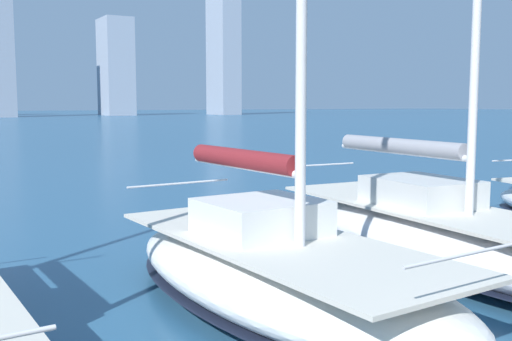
{
  "coord_description": "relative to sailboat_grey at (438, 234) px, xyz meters",
  "views": [
    {
      "loc": [
        4.35,
        1.42,
        3.22
      ],
      "look_at": [
        -0.22,
        -6.52,
        2.2
      ],
      "focal_mm": 42.0,
      "sensor_mm": 36.0,
      "label": 1
    }
  ],
  "objects": [
    {
      "name": "sailboat_grey",
      "position": [
        0.0,
        0.0,
        0.0
      ],
      "size": [
        3.17,
        9.66,
        10.64
      ],
      "color": "white",
      "rests_on": "ground"
    },
    {
      "name": "sailboat_maroon",
      "position": [
        4.12,
        0.52,
        0.01
      ],
      "size": [
        3.46,
        7.73,
        12.29
      ],
      "color": "white",
      "rests_on": "ground"
    }
  ]
}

